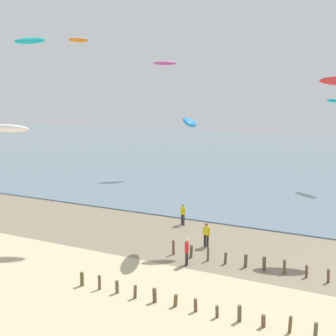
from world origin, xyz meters
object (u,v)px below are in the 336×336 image
object	(u,v)px
person_right_flank	(183,214)
person_nearest_camera	(187,251)
kite_aloft_2	(78,40)
kite_aloft_1	(8,128)
kite_aloft_10	(30,40)
kite_aloft_5	(165,63)
kite_aloft_3	(190,122)
person_mid_beach	(206,234)

from	to	relation	value
person_right_flank	person_nearest_camera	bearing A→B (deg)	-65.16
person_right_flank	kite_aloft_2	world-z (taller)	kite_aloft_2
person_right_flank	kite_aloft_1	world-z (taller)	kite_aloft_1
person_right_flank	kite_aloft_2	size ratio (longest dim) A/B	0.94
person_right_flank	kite_aloft_2	distance (m)	17.03
kite_aloft_1	kite_aloft_10	world-z (taller)	kite_aloft_10
person_nearest_camera	kite_aloft_1	bearing A→B (deg)	-163.53
person_nearest_camera	kite_aloft_10	size ratio (longest dim) A/B	0.48
kite_aloft_1	kite_aloft_5	size ratio (longest dim) A/B	0.99
kite_aloft_5	kite_aloft_1	bearing A→B (deg)	-123.61
kite_aloft_5	kite_aloft_10	xyz separation A→B (m)	(-7.39, -15.05, 1.56)
kite_aloft_1	kite_aloft_5	world-z (taller)	kite_aloft_5
kite_aloft_2	kite_aloft_5	xyz separation A→B (m)	(-0.31, 17.67, -1.02)
person_right_flank	kite_aloft_3	distance (m)	8.43
person_nearest_camera	kite_aloft_3	xyz separation A→B (m)	(-1.43, 3.78, 7.53)
person_nearest_camera	kite_aloft_5	size ratio (longest dim) A/B	0.58
person_right_flank	kite_aloft_1	bearing A→B (deg)	-125.85
person_nearest_camera	kite_aloft_5	world-z (taller)	kite_aloft_5
person_nearest_camera	person_mid_beach	distance (m)	3.36
person_nearest_camera	kite_aloft_5	distance (m)	31.56
kite_aloft_1	person_nearest_camera	bearing A→B (deg)	-170.30
person_mid_beach	kite_aloft_1	distance (m)	14.54
kite_aloft_2	kite_aloft_3	xyz separation A→B (m)	(11.83, -4.03, -6.25)
kite_aloft_1	person_mid_beach	bearing A→B (deg)	-155.48
kite_aloft_3	kite_aloft_10	size ratio (longest dim) A/B	0.88
person_right_flank	kite_aloft_3	xyz separation A→B (m)	(1.85, -3.31, 7.53)
person_right_flank	kite_aloft_3	bearing A→B (deg)	-60.72
person_mid_beach	kite_aloft_1	bearing A→B (deg)	-148.71
kite_aloft_3	kite_aloft_10	world-z (taller)	kite_aloft_10
person_nearest_camera	kite_aloft_10	distance (m)	27.44
person_nearest_camera	kite_aloft_2	world-z (taller)	kite_aloft_2
kite_aloft_3	kite_aloft_5	distance (m)	25.41
person_right_flank	kite_aloft_10	distance (m)	23.00
person_mid_beach	person_right_flank	bearing A→B (deg)	131.77
kite_aloft_2	kite_aloft_5	bearing A→B (deg)	-148.47
person_mid_beach	kite_aloft_5	xyz separation A→B (m)	(-13.62, 22.12, 12.76)
person_mid_beach	kite_aloft_1	world-z (taller)	kite_aloft_1
kite_aloft_5	kite_aloft_10	distance (m)	16.84
kite_aloft_5	kite_aloft_10	world-z (taller)	kite_aloft_10
person_mid_beach	kite_aloft_2	xyz separation A→B (m)	(-13.30, 4.44, 13.78)
kite_aloft_1	kite_aloft_5	distance (m)	29.29
kite_aloft_2	kite_aloft_5	size ratio (longest dim) A/B	0.61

